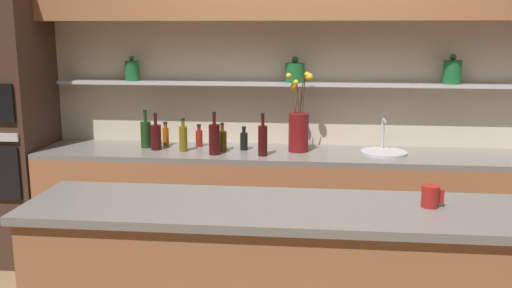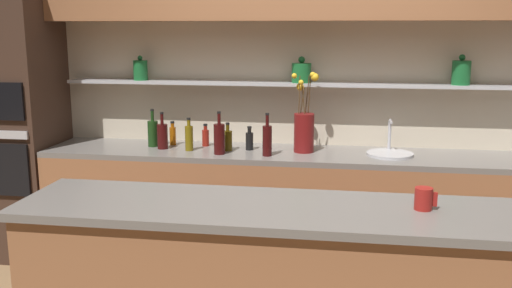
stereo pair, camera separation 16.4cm
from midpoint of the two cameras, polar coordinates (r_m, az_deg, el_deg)
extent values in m
cube|color=beige|center=(4.55, 6.36, 4.78)|extent=(5.20, 0.10, 2.60)
cube|color=#B7B7BC|center=(4.41, 5.11, 5.99)|extent=(3.66, 0.18, 0.02)
cylinder|color=#19602D|center=(4.64, -10.48, 7.26)|extent=(0.11, 0.11, 0.16)
sphere|color=#19602D|center=(4.64, -10.52, 8.46)|extent=(0.04, 0.04, 0.04)
cylinder|color=#19602D|center=(4.39, 5.65, 7.09)|extent=(0.15, 0.15, 0.15)
sphere|color=#19602D|center=(4.38, 5.67, 8.38)|extent=(0.05, 0.05, 0.05)
cylinder|color=#19602D|center=(4.47, 20.83, 6.67)|extent=(0.13, 0.13, 0.18)
sphere|color=#19602D|center=(4.46, 20.93, 8.08)|extent=(0.05, 0.05, 0.05)
cube|color=#99603D|center=(4.39, 4.68, -6.95)|extent=(3.76, 0.62, 0.88)
cube|color=slate|center=(4.27, 4.78, -1.08)|extent=(3.76, 0.62, 0.04)
cube|color=slate|center=(2.67, 4.12, -6.63)|extent=(2.48, 0.61, 0.04)
cube|color=#3D281E|center=(4.91, -21.82, 2.07)|extent=(0.61, 0.62, 2.19)
cylinder|color=maroon|center=(4.25, 5.92, 1.11)|extent=(0.15, 0.15, 0.29)
cylinder|color=#4C3319|center=(4.23, 6.47, 4.84)|extent=(0.02, 0.04, 0.27)
sphere|color=yellow|center=(4.23, 7.02, 6.65)|extent=(0.06, 0.06, 0.06)
cylinder|color=#4C3319|center=(4.22, 6.27, 4.96)|extent=(0.03, 0.06, 0.28)
sphere|color=yellow|center=(4.22, 6.82, 6.90)|extent=(0.04, 0.04, 0.04)
cylinder|color=#4C3319|center=(4.20, 5.87, 4.59)|extent=(0.03, 0.02, 0.24)
sphere|color=yellow|center=(4.15, 5.67, 6.15)|extent=(0.04, 0.04, 0.04)
cylinder|color=#4C3319|center=(4.22, 5.48, 4.91)|extent=(0.01, 0.04, 0.28)
sphere|color=yellow|center=(4.21, 4.97, 6.80)|extent=(0.04, 0.04, 0.04)
cylinder|color=#4C3319|center=(4.25, 5.78, 4.37)|extent=(0.03, 0.02, 0.19)
sphere|color=yellow|center=(4.27, 5.54, 5.71)|extent=(0.06, 0.06, 0.06)
cylinder|color=#B7B7BC|center=(4.27, 14.33, -0.99)|extent=(0.34, 0.34, 0.02)
cylinder|color=#B7B7BC|center=(4.37, 14.26, 0.91)|extent=(0.02, 0.02, 0.22)
cylinder|color=#B7B7BC|center=(4.29, 14.40, 2.20)|extent=(0.02, 0.12, 0.02)
cylinder|color=maroon|center=(4.47, -4.02, 0.60)|extent=(0.05, 0.05, 0.13)
cylinder|color=maroon|center=(4.46, -4.03, 1.61)|extent=(0.03, 0.03, 0.04)
cylinder|color=black|center=(4.45, -4.04, 1.92)|extent=(0.03, 0.03, 0.01)
cylinder|color=black|center=(4.32, 0.43, 0.26)|extent=(0.06, 0.06, 0.13)
cylinder|color=black|center=(4.30, 0.43, 1.35)|extent=(0.03, 0.03, 0.04)
cylinder|color=black|center=(4.30, 0.43, 1.67)|extent=(0.03, 0.03, 0.01)
cylinder|color=#380C0C|center=(4.17, -2.57, 0.48)|extent=(0.08, 0.08, 0.22)
cylinder|color=#380C0C|center=(4.14, -2.58, 2.52)|extent=(0.02, 0.02, 0.08)
cylinder|color=black|center=(4.13, -2.59, 3.17)|extent=(0.03, 0.03, 0.01)
cylinder|color=#380C0C|center=(4.11, 2.27, 0.30)|extent=(0.07, 0.07, 0.22)
cylinder|color=#380C0C|center=(4.08, 2.29, 2.36)|extent=(0.02, 0.02, 0.08)
cylinder|color=black|center=(4.08, 2.29, 3.01)|extent=(0.03, 0.03, 0.01)
cylinder|color=#380C0C|center=(4.40, -8.28, 0.74)|extent=(0.08, 0.08, 0.19)
cylinder|color=#380C0C|center=(4.38, -8.33, 2.47)|extent=(0.02, 0.02, 0.08)
cylinder|color=black|center=(4.37, -8.35, 3.07)|extent=(0.03, 0.03, 0.01)
cylinder|color=brown|center=(4.31, -5.63, 0.55)|extent=(0.06, 0.06, 0.19)
cylinder|color=brown|center=(4.29, -5.66, 2.10)|extent=(0.03, 0.03, 0.05)
cylinder|color=black|center=(4.28, -5.67, 2.52)|extent=(0.03, 0.03, 0.01)
cylinder|color=#47380A|center=(4.29, -1.75, 0.31)|extent=(0.07, 0.07, 0.15)
cylinder|color=#47380A|center=(4.27, -1.76, 1.63)|extent=(0.03, 0.03, 0.05)
cylinder|color=black|center=(4.27, -1.76, 2.05)|extent=(0.03, 0.03, 0.01)
cylinder|color=#193814|center=(4.50, -9.24, 1.01)|extent=(0.08, 0.08, 0.20)
cylinder|color=#193814|center=(4.47, -9.30, 2.78)|extent=(0.02, 0.02, 0.08)
cylinder|color=black|center=(4.47, -9.32, 3.37)|extent=(0.03, 0.03, 0.01)
cylinder|color=#9E4C0A|center=(4.54, -7.30, 0.78)|extent=(0.05, 0.05, 0.14)
cylinder|color=#9E4C0A|center=(4.52, -7.33, 1.87)|extent=(0.03, 0.03, 0.04)
cylinder|color=black|center=(4.52, -7.34, 2.17)|extent=(0.03, 0.03, 0.01)
cylinder|color=maroon|center=(2.72, 18.08, -5.24)|extent=(0.08, 0.08, 0.10)
cube|color=maroon|center=(2.73, 19.13, -5.25)|extent=(0.02, 0.01, 0.07)
camera|label=1|loc=(0.08, -88.63, 0.28)|focal=40.00mm
camera|label=2|loc=(0.08, 91.37, -0.28)|focal=40.00mm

